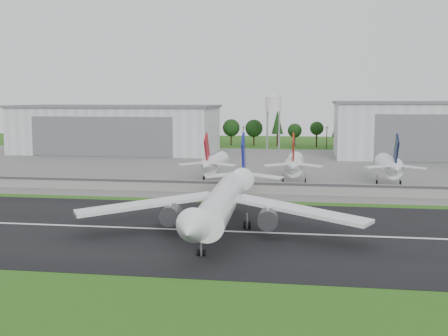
% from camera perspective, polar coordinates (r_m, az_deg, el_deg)
% --- Properties ---
extents(ground, '(600.00, 600.00, 0.00)m').
position_cam_1_polar(ground, '(102.10, 0.77, -7.84)').
color(ground, '#275714').
rests_on(ground, ground).
extents(runway, '(320.00, 60.00, 0.10)m').
position_cam_1_polar(runway, '(111.70, 1.49, -6.51)').
color(runway, black).
rests_on(runway, ground).
extents(runway_centerline, '(220.00, 1.00, 0.02)m').
position_cam_1_polar(runway_centerline, '(111.68, 1.49, -6.48)').
color(runway_centerline, white).
rests_on(runway_centerline, runway).
extents(apron, '(320.00, 150.00, 0.10)m').
position_cam_1_polar(apron, '(219.71, 5.16, 0.17)').
color(apron, slate).
rests_on(apron, ground).
extents(blast_fence, '(240.00, 0.61, 3.50)m').
position_cam_1_polar(blast_fence, '(155.25, 3.62, -2.02)').
color(blast_fence, gray).
rests_on(blast_fence, ground).
extents(hangar_west, '(97.00, 44.00, 23.20)m').
position_cam_1_polar(hangar_west, '(279.25, -10.84, 3.92)').
color(hangar_west, silver).
rests_on(hangar_west, ground).
extents(water_tower, '(8.40, 8.40, 29.40)m').
position_cam_1_polar(water_tower, '(283.34, 5.06, 6.68)').
color(water_tower, '#99999E').
rests_on(water_tower, ground).
extents(utility_poles, '(230.00, 3.00, 12.00)m').
position_cam_1_polar(utility_poles, '(299.18, 6.15, 1.98)').
color(utility_poles, black).
rests_on(utility_poles, ground).
extents(treeline, '(320.00, 16.00, 22.00)m').
position_cam_1_polar(treeline, '(314.11, 6.28, 2.21)').
color(treeline, black).
rests_on(treeline, ground).
extents(main_airliner, '(57.24, 59.18, 18.17)m').
position_cam_1_polar(main_airliner, '(110.69, -0.21, -4.06)').
color(main_airliner, white).
rests_on(main_airliner, runway).
extents(parked_jet_red_a, '(7.36, 31.29, 16.46)m').
position_cam_1_polar(parked_jet_red_a, '(178.01, -1.05, 0.51)').
color(parked_jet_red_a, white).
rests_on(parked_jet_red_a, ground).
extents(parked_jet_red_b, '(7.36, 31.29, 16.60)m').
position_cam_1_polar(parked_jet_red_b, '(175.48, 7.15, 0.41)').
color(parked_jet_red_b, white).
rests_on(parked_jet_red_b, ground).
extents(parked_jet_navy, '(7.36, 31.29, 16.61)m').
position_cam_1_polar(parked_jet_navy, '(177.02, 16.49, 0.23)').
color(parked_jet_navy, white).
rests_on(parked_jet_navy, ground).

